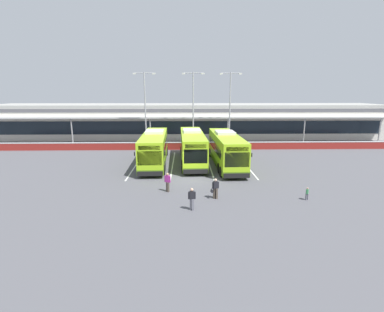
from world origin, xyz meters
The scene contains 17 objects.
ground_plane centered at (0.00, 0.00, 0.00)m, with size 200.00×200.00×0.00m, color #4C4C51.
terminal_building centered at (0.00, 26.91, 3.01)m, with size 70.00×13.00×6.00m.
red_barrier_wall centered at (0.00, 14.50, 0.56)m, with size 60.00×0.40×1.10m.
coach_bus_leftmost centered at (-4.20, 6.15, 1.79)m, with size 3.15×12.22×3.78m.
coach_bus_left_centre centered at (0.20, 6.81, 1.79)m, with size 3.15×12.22×3.78m.
coach_bus_centre centered at (3.96, 5.28, 1.79)m, with size 3.15×12.22×3.78m.
bay_stripe_far_west centered at (-6.30, 6.00, 0.00)m, with size 0.14×13.00×0.01m, color silver.
bay_stripe_west centered at (-2.10, 6.00, 0.00)m, with size 0.14×13.00×0.01m, color silver.
bay_stripe_mid_west centered at (2.10, 6.00, 0.00)m, with size 0.14×13.00×0.01m, color silver.
bay_stripe_centre centered at (6.30, 6.00, 0.00)m, with size 0.14×13.00×0.01m, color silver.
pedestrian_with_handbag centered at (1.67, -5.20, 0.86)m, with size 0.65×0.34×1.62m.
pedestrian_in_dark_coat centered at (-0.20, -7.40, 0.87)m, with size 0.53×0.30×1.62m.
pedestrian_child centered at (8.72, -5.69, 0.54)m, with size 0.28×0.28×1.00m.
pedestrian_near_bin centered at (-2.14, -3.49, 0.87)m, with size 0.52×0.40×1.62m.
lamp_post_west centered at (-6.50, 16.51, 6.29)m, with size 3.24×0.28×11.00m.
lamp_post_centre centered at (0.57, 16.42, 6.29)m, with size 3.24×0.28×11.00m.
lamp_post_east centered at (6.04, 16.72, 6.29)m, with size 3.24×0.28×11.00m.
Camera 1 is at (-0.66, -26.39, 8.15)m, focal length 26.87 mm.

